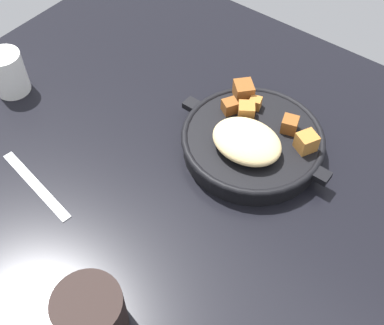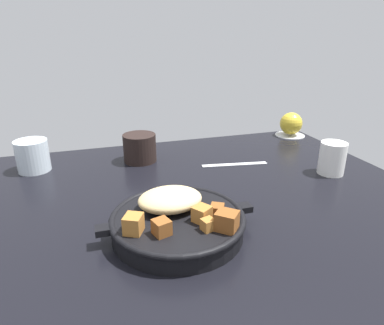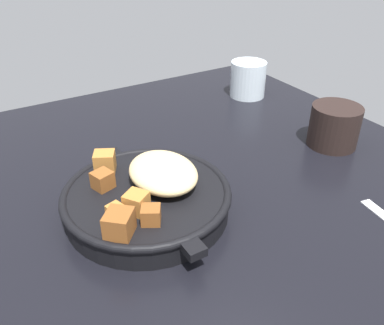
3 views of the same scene
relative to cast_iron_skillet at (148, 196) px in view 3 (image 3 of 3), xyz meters
The scene contains 4 objects.
ground_plane 11.29cm from the cast_iron_skillet, 57.74° to the left, with size 107.90×88.51×2.40cm, color black.
cast_iron_skillet is the anchor object (origin of this frame).
water_glass_short 48.43cm from the cast_iron_skillet, 125.45° to the left, with size 8.20×8.20×8.18cm, color silver.
coffee_mug_dark 38.17cm from the cast_iron_skillet, 90.90° to the left, with size 9.04×9.04×7.69cm, color black.
Camera 3 is at (37.76, -27.62, 36.91)cm, focal length 37.94 mm.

